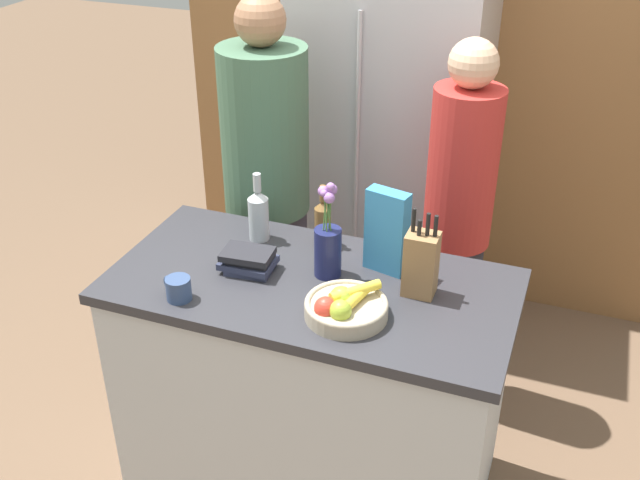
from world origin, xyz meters
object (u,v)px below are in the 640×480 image
(fruit_bowl, at_px, (345,307))
(knife_block, at_px, (421,263))
(person_in_blue, at_px, (458,209))
(bottle_vinegar, at_px, (258,214))
(flower_vase, at_px, (328,245))
(cereal_box, at_px, (387,231))
(bottle_oil, at_px, (323,222))
(person_at_sink, at_px, (266,178))
(coffee_mug, at_px, (178,288))
(book_stack, at_px, (249,261))
(refrigerator, at_px, (389,133))

(fruit_bowl, relative_size, knife_block, 0.87)
(person_in_blue, bearing_deg, bottle_vinegar, -164.36)
(flower_vase, relative_size, cereal_box, 1.16)
(bottle_oil, bearing_deg, person_at_sink, 138.22)
(coffee_mug, bearing_deg, flower_vase, 37.45)
(knife_block, relative_size, book_stack, 1.63)
(refrigerator, relative_size, bottle_oil, 8.19)
(refrigerator, distance_m, fruit_bowl, 1.45)
(cereal_box, bearing_deg, bottle_oil, 161.51)
(fruit_bowl, xyz_separation_m, book_stack, (-0.41, 0.15, 0.00))
(bottle_oil, bearing_deg, bottle_vinegar, -169.07)
(flower_vase, bearing_deg, fruit_bowl, -57.76)
(refrigerator, bearing_deg, knife_block, -69.36)
(cereal_box, distance_m, person_at_sink, 0.80)
(refrigerator, height_order, book_stack, refrigerator)
(refrigerator, bearing_deg, fruit_bowl, -79.57)
(bottle_vinegar, bearing_deg, book_stack, -74.43)
(knife_block, height_order, bottle_vinegar, knife_block)
(fruit_bowl, xyz_separation_m, bottle_oil, (-0.23, 0.42, 0.06))
(fruit_bowl, bearing_deg, person_in_blue, 77.30)
(cereal_box, distance_m, coffee_mug, 0.74)
(knife_block, bearing_deg, coffee_mug, -156.83)
(fruit_bowl, bearing_deg, coffee_mug, -170.10)
(cereal_box, height_order, coffee_mug, cereal_box)
(refrigerator, distance_m, book_stack, 1.29)
(fruit_bowl, distance_m, bottle_vinegar, 0.61)
(flower_vase, xyz_separation_m, person_at_sink, (-0.48, 0.54, -0.06))
(fruit_bowl, relative_size, cereal_box, 0.88)
(refrigerator, bearing_deg, bottle_vinegar, -101.32)
(bottle_oil, relative_size, person_in_blue, 0.15)
(cereal_box, xyz_separation_m, person_in_blue, (0.15, 0.54, -0.15))
(coffee_mug, bearing_deg, person_at_sink, 94.17)
(coffee_mug, height_order, bottle_vinegar, bottle_vinegar)
(person_at_sink, bearing_deg, cereal_box, -17.51)
(knife_block, xyz_separation_m, book_stack, (-0.60, -0.08, -0.08))
(knife_block, distance_m, bottle_vinegar, 0.68)
(flower_vase, relative_size, person_at_sink, 0.20)
(cereal_box, bearing_deg, person_at_sink, 146.46)
(knife_block, bearing_deg, bottle_vinegar, 167.48)
(person_at_sink, bearing_deg, knife_block, -17.68)
(bottle_oil, distance_m, person_at_sink, 0.52)
(book_stack, xyz_separation_m, bottle_oil, (0.18, 0.27, 0.05))
(fruit_bowl, xyz_separation_m, bottle_vinegar, (-0.47, 0.37, 0.07))
(knife_block, distance_m, book_stack, 0.61)
(refrigerator, height_order, fruit_bowl, refrigerator)
(refrigerator, relative_size, cereal_box, 6.43)
(cereal_box, relative_size, bottle_oil, 1.27)
(book_stack, relative_size, person_at_sink, 0.11)
(flower_vase, bearing_deg, coffee_mug, -142.55)
(fruit_bowl, relative_size, person_at_sink, 0.15)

